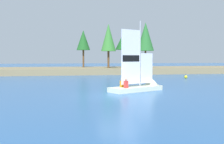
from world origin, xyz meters
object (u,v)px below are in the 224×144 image
shoreline_tree_right (146,37)px  channel_buoy (186,77)px  shoreline_tree_centre (108,38)px  sailboat (144,86)px  shoreline_tree_midright (125,40)px  shoreline_tree_midleft (83,40)px

shoreline_tree_right → channel_buoy: size_ratio=18.99×
shoreline_tree_centre → shoreline_tree_right: bearing=-9.5°
shoreline_tree_right → sailboat: 23.30m
shoreline_tree_right → sailboat: size_ratio=1.24×
shoreline_tree_midright → sailboat: bearing=-99.1°
shoreline_tree_midright → shoreline_tree_centre: bearing=-164.8°
shoreline_tree_midright → channel_buoy: 14.62m
shoreline_tree_midleft → channel_buoy: (11.40, -15.88, -5.30)m
shoreline_tree_centre → shoreline_tree_midleft: bearing=133.7°
shoreline_tree_midleft → channel_buoy: bearing=-54.3°
shoreline_tree_centre → channel_buoy: size_ratio=18.39×
shoreline_tree_midleft → shoreline_tree_centre: bearing=-46.3°
sailboat → shoreline_tree_right: bearing=45.5°
shoreline_tree_midleft → shoreline_tree_right: 10.77m
shoreline_tree_midleft → sailboat: bearing=-83.7°
shoreline_tree_midright → channel_buoy: size_ratio=16.53×
shoreline_tree_centre → shoreline_tree_midright: (2.93, 0.80, -0.22)m
sailboat → channel_buoy: sailboat is taller
shoreline_tree_midright → sailboat: 24.26m
shoreline_tree_midleft → shoreline_tree_midright: 7.36m
shoreline_tree_centre → shoreline_tree_right: (5.85, -0.98, 0.17)m
sailboat → channel_buoy: bearing=24.1°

